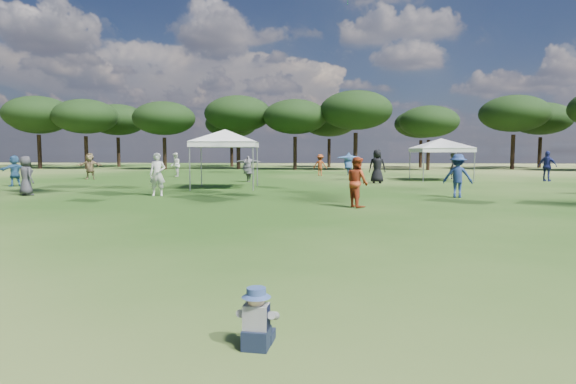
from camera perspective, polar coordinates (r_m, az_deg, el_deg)
name	(u,v)px	position (r m, az deg, el deg)	size (l,w,h in m)	color
tree_line	(345,116)	(50.03, 6.80, 8.98)	(108.78, 17.63, 7.77)	black
tent_left	(225,132)	(23.65, -7.46, 7.05)	(6.22, 6.22, 3.15)	gray
tent_right	(441,140)	(31.23, 17.69, 5.85)	(6.42, 6.42, 2.89)	gray
toddler	(257,320)	(4.60, -3.69, -14.95)	(0.39, 0.43, 0.57)	black
festival_crowd	(287,168)	(27.74, -0.13, 2.87)	(30.46, 22.24, 1.92)	silver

